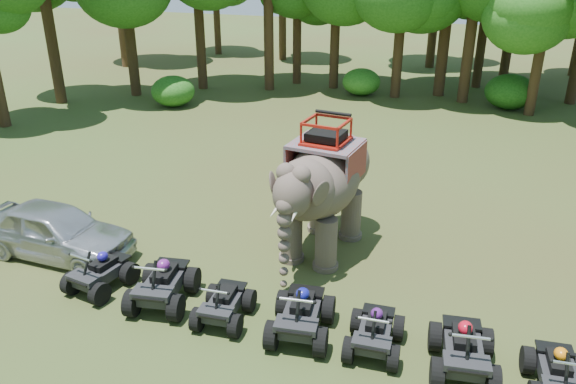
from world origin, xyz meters
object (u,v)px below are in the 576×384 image
atv_2 (224,299)px  atv_3 (301,309)px  atv_1 (162,279)px  atv_6 (560,369)px  atv_4 (375,327)px  atv_0 (100,268)px  elephant (324,186)px  parked_car (55,230)px  atv_5 (464,344)px

atv_2 → atv_3: bearing=-1.8°
atv_1 → atv_6: bearing=-10.2°
atv_2 → atv_4: (3.53, 0.09, 0.02)m
atv_4 → atv_0: bearing=176.2°
elephant → atv_2: 4.44m
parked_car → atv_4: (9.26, -1.13, -0.18)m
atv_0 → atv_4: atv_0 is taller
elephant → atv_0: elephant is taller
atv_5 → elephant: bearing=128.4°
atv_0 → atv_3: size_ratio=0.89×
atv_0 → atv_1: atv_1 is taller
elephant → atv_6: size_ratio=2.91×
atv_2 → atv_4: size_ratio=0.97×
parked_car → atv_6: bearing=-94.3°
parked_car → atv_4: parked_car is taller
atv_3 → atv_5: (3.50, -0.04, -0.01)m
atv_0 → atv_4: bearing=8.5°
atv_3 → atv_6: bearing=-8.4°
atv_2 → atv_6: (7.15, -0.03, 0.02)m
parked_car → atv_6: (12.88, -1.25, -0.18)m
atv_4 → atv_6: atv_6 is taller
parked_car → atv_4: size_ratio=2.84×
atv_0 → atv_1: (1.83, -0.04, 0.08)m
atv_3 → parked_car: bearing=164.3°
atv_2 → atv_6: size_ratio=0.97×
parked_car → atv_0: parked_car is taller
atv_0 → atv_6: (10.68, -0.22, -0.01)m
elephant → atv_6: (5.92, -4.07, -1.37)m
atv_5 → atv_1: bearing=171.7°
elephant → atv_2: elephant is taller
atv_3 → atv_6: atv_3 is taller
parked_car → atv_3: 7.68m
atv_4 → atv_5: bearing=-4.6°
parked_car → atv_0: 2.44m
atv_6 → atv_2: bearing=174.4°
atv_5 → atv_4: bearing=170.9°
atv_1 → atv_0: bearing=169.6°
atv_2 → atv_5: (5.36, 0.04, 0.09)m
atv_1 → atv_4: size_ratio=1.16×
parked_car → atv_0: size_ratio=2.77×
atv_0 → atv_6: 10.69m
atv_1 → atv_5: (7.06, -0.10, -0.02)m
atv_0 → atv_2: 3.54m
atv_1 → atv_4: bearing=-9.6°
atv_0 → atv_1: bearing=8.0°
atv_4 → atv_1: bearing=176.4°
atv_4 → atv_3: bearing=177.3°
atv_4 → atv_6: (3.62, -0.12, 0.00)m
atv_2 → atv_5: bearing=-3.8°
atv_1 → parked_car: bearing=155.9°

